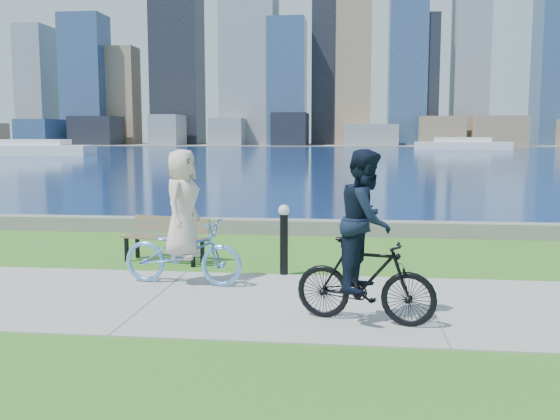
# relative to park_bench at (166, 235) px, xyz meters

# --- Properties ---
(ground) EXTENTS (320.00, 320.00, 0.00)m
(ground) POSITION_rel_park_bench_xyz_m (4.63, -2.66, -0.52)
(ground) COLOR #2C661B
(ground) RESTS_ON ground
(concrete_path) EXTENTS (80.00, 3.50, 0.02)m
(concrete_path) POSITION_rel_park_bench_xyz_m (4.63, -2.66, -0.51)
(concrete_path) COLOR gray
(concrete_path) RESTS_ON ground
(seawall) EXTENTS (90.00, 0.50, 0.35)m
(seawall) POSITION_rel_park_bench_xyz_m (4.63, 3.54, -0.34)
(seawall) COLOR slate
(seawall) RESTS_ON ground
(bay_water) EXTENTS (320.00, 131.00, 0.01)m
(bay_water) POSITION_rel_park_bench_xyz_m (4.63, 69.34, -0.51)
(bay_water) COLOR navy
(bay_water) RESTS_ON ground
(far_shore) EXTENTS (320.00, 30.00, 0.12)m
(far_shore) POSITION_rel_park_bench_xyz_m (4.63, 127.34, -0.46)
(far_shore) COLOR gray
(far_shore) RESTS_ON ground
(city_skyline) EXTENTS (176.91, 22.77, 76.00)m
(city_skyline) POSITION_rel_park_bench_xyz_m (2.23, 126.74, 19.72)
(city_skyline) COLOR #7F684E
(city_skyline) RESTS_ON ground
(ferry_near) EXTENTS (13.42, 3.83, 1.82)m
(ferry_near) POSITION_rel_park_bench_xyz_m (-33.10, 56.91, 0.24)
(ferry_near) COLOR silver
(ferry_near) RESTS_ON ground
(ferry_far) EXTENTS (14.26, 4.07, 1.93)m
(ferry_far) POSITION_rel_park_bench_xyz_m (20.09, 87.96, 0.29)
(ferry_far) COLOR silver
(ferry_far) RESTS_ON ground
(park_bench) EXTENTS (1.71, 0.93, 0.84)m
(park_bench) POSITION_rel_park_bench_xyz_m (0.00, 0.00, 0.00)
(park_bench) COLOR black
(park_bench) RESTS_ON ground
(bollard_lamp) EXTENTS (0.20, 0.20, 1.23)m
(bollard_lamp) POSITION_rel_park_bench_xyz_m (2.35, -0.90, 0.19)
(bollard_lamp) COLOR black
(bollard_lamp) RESTS_ON ground
(cyclist_woman) EXTENTS (0.92, 2.05, 2.16)m
(cyclist_woman) POSITION_rel_park_bench_xyz_m (0.82, -1.78, 0.31)
(cyclist_woman) COLOR #61A0EB
(cyclist_woman) RESTS_ON ground
(cyclist_man) EXTENTS (0.95, 1.88, 2.21)m
(cyclist_man) POSITION_rel_park_bench_xyz_m (3.68, -3.52, 0.43)
(cyclist_man) COLOR black
(cyclist_man) RESTS_ON ground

